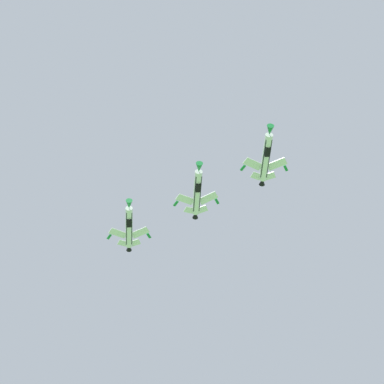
{
  "coord_description": "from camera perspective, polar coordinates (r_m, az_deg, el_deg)",
  "views": [
    {
      "loc": [
        1.18,
        0.04,
        1.78
      ],
      "look_at": [
        -39.16,
        101.32,
        131.93
      ],
      "focal_mm": 70.41,
      "sensor_mm": 36.0,
      "label": 1
    }
  ],
  "objects": [
    {
      "name": "fighter_jet_lead",
      "position": [
        162.63,
        5.63,
        2.7
      ],
      "size": [
        10.48,
        15.04,
        4.37
      ],
      "rotation": [
        0.0,
        0.06,
        3.58
      ],
      "color": "silver"
    },
    {
      "name": "fighter_jet_left_wing",
      "position": [
        168.13,
        0.4,
        0.03
      ],
      "size": [
        10.44,
        15.04,
        4.39
      ],
      "rotation": [
        0.0,
        0.15,
        3.58
      ],
      "color": "silver"
    },
    {
      "name": "fighter_jet_right_wing",
      "position": [
        178.33,
        -4.79,
        -2.61
      ],
      "size": [
        10.47,
        15.04,
        4.38
      ],
      "rotation": [
        0.0,
        0.1,
        3.58
      ],
      "color": "silver"
    }
  ]
}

